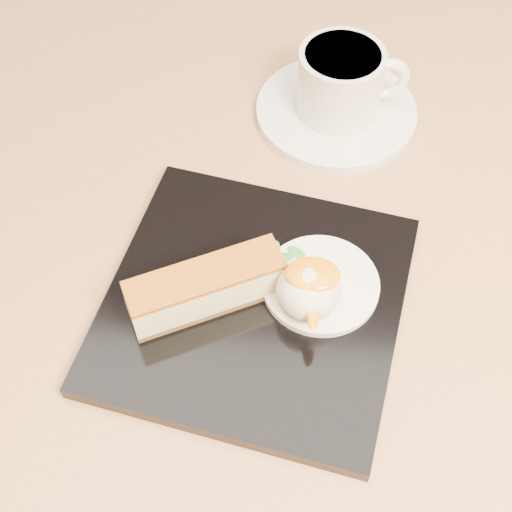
# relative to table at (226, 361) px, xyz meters

# --- Properties ---
(table) EXTENTS (0.80, 0.80, 0.72)m
(table) POSITION_rel_table_xyz_m (0.00, 0.00, 0.00)
(table) COLOR black
(table) RESTS_ON ground
(dessert_plate) EXTENTS (0.26, 0.26, 0.01)m
(dessert_plate) POSITION_rel_table_xyz_m (0.03, -0.03, 0.16)
(dessert_plate) COLOR black
(dessert_plate) RESTS_ON table
(cheesecake) EXTENTS (0.12, 0.08, 0.04)m
(cheesecake) POSITION_rel_table_xyz_m (-0.00, -0.04, 0.19)
(cheesecake) COLOR brown
(cheesecake) RESTS_ON dessert_plate
(cream_smear) EXTENTS (0.09, 0.09, 0.01)m
(cream_smear) POSITION_rel_table_xyz_m (0.08, -0.02, 0.17)
(cream_smear) COLOR white
(cream_smear) RESTS_ON dessert_plate
(ice_cream_scoop) EXTENTS (0.05, 0.05, 0.05)m
(ice_cream_scoop) POSITION_rel_table_xyz_m (0.07, -0.04, 0.19)
(ice_cream_scoop) COLOR white
(ice_cream_scoop) RESTS_ON cream_smear
(mango_sauce) EXTENTS (0.04, 0.03, 0.01)m
(mango_sauce) POSITION_rel_table_xyz_m (0.07, -0.03, 0.21)
(mango_sauce) COLOR orange
(mango_sauce) RESTS_ON ice_cream_scoop
(mint_sprig) EXTENTS (0.03, 0.02, 0.00)m
(mint_sprig) POSITION_rel_table_xyz_m (0.05, 0.01, 0.17)
(mint_sprig) COLOR green
(mint_sprig) RESTS_ON cream_smear
(saucer) EXTENTS (0.15, 0.15, 0.01)m
(saucer) POSITION_rel_table_xyz_m (0.09, 0.19, 0.16)
(saucer) COLOR white
(saucer) RESTS_ON table
(coffee_cup) EXTENTS (0.10, 0.08, 0.06)m
(coffee_cup) POSITION_rel_table_xyz_m (0.09, 0.19, 0.20)
(coffee_cup) COLOR white
(coffee_cup) RESTS_ON saucer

